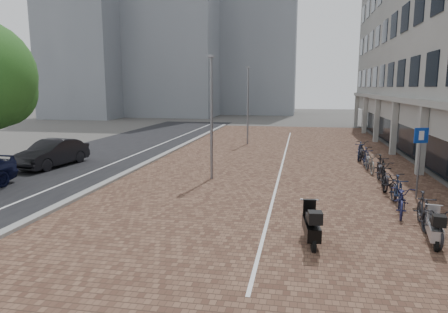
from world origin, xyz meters
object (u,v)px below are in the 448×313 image
at_px(car_dark, 52,153).
at_px(scooter_mid, 311,224).
at_px(scooter_front, 435,227).
at_px(parking_sign, 420,151).

distance_m(car_dark, scooter_mid, 15.72).
distance_m(scooter_front, parking_sign, 4.95).
distance_m(car_dark, parking_sign, 17.59).
bearing_deg(scooter_front, car_dark, 164.51).
bearing_deg(scooter_mid, parking_sign, 47.22).
relative_size(scooter_mid, parking_sign, 0.60).
bearing_deg(parking_sign, scooter_mid, -148.63).
bearing_deg(parking_sign, car_dark, 148.15).
bearing_deg(car_dark, parking_sign, -3.63).
xyz_separation_m(car_dark, scooter_mid, (13.27, -8.44, -0.16)).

